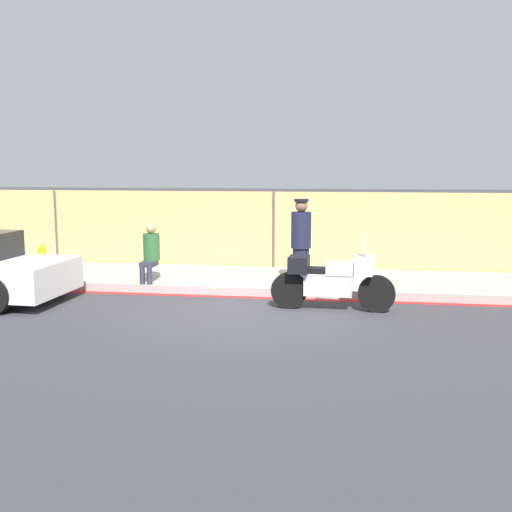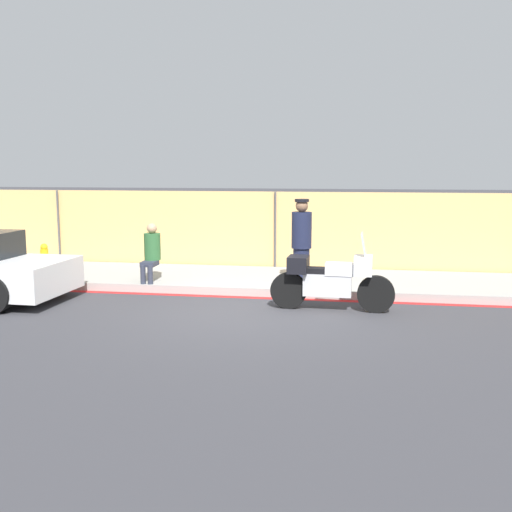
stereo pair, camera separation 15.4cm
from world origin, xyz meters
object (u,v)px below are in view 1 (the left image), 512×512
officer_standing (301,241)px  fire_hydrant (42,258)px  person_seated_on_curb (151,250)px  motorcycle (331,279)px

officer_standing → fire_hydrant: 6.11m
person_seated_on_curb → fire_hydrant: person_seated_on_curb is taller
motorcycle → person_seated_on_curb: (-3.87, 1.34, 0.28)m
person_seated_on_curb → officer_standing: bearing=4.8°
motorcycle → fire_hydrant: (-6.75, 2.07, -0.08)m
officer_standing → person_seated_on_curb: bearing=-175.2°
officer_standing → person_seated_on_curb: (-3.18, -0.27, -0.22)m
motorcycle → officer_standing: bearing=115.5°
officer_standing → motorcycle: bearing=-66.9°
motorcycle → fire_hydrant: motorcycle is taller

